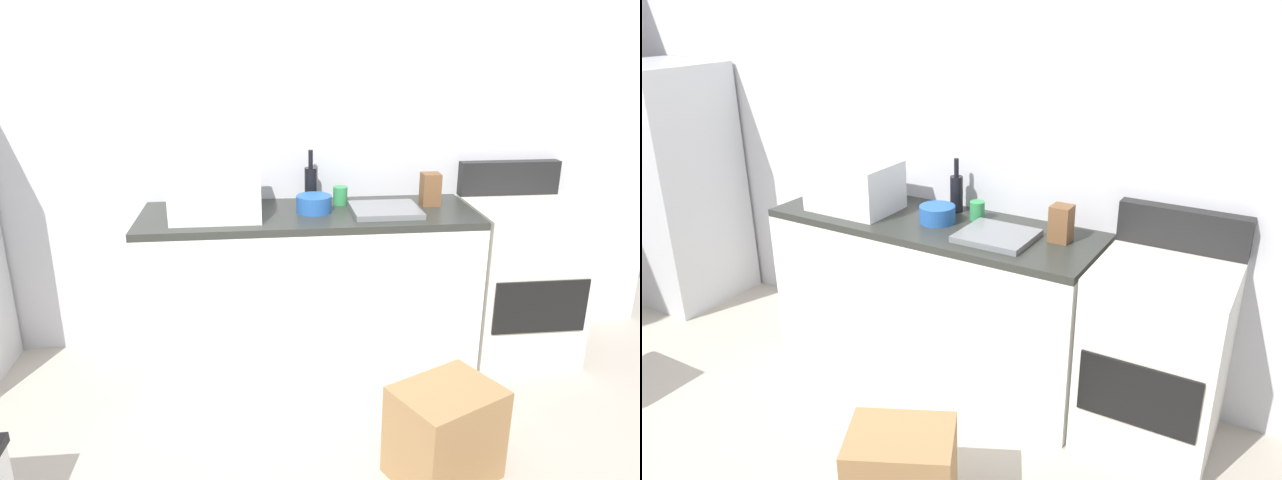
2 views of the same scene
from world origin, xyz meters
TOP-DOWN VIEW (x-y plane):
  - ground_plane at (0.00, 0.00)m, footprint 6.00×6.00m
  - wall_back at (0.00, 1.55)m, footprint 5.00×0.10m
  - kitchen_counter at (0.30, 1.20)m, footprint 1.80×0.60m
  - refrigerator at (-1.75, 1.15)m, footprint 0.68×0.66m
  - stove_oven at (1.52, 1.21)m, footprint 0.60×0.61m
  - microwave at (-0.18, 1.16)m, footprint 0.46×0.34m
  - sink_basin at (0.71, 1.14)m, footprint 0.36×0.32m
  - wine_bottle at (0.33, 1.40)m, footprint 0.07×0.07m
  - coffee_mug at (0.49, 1.34)m, footprint 0.08×0.08m
  - knife_block at (0.99, 1.27)m, footprint 0.10×0.10m
  - mixing_bowl at (0.33, 1.20)m, footprint 0.19×0.19m
  - cardboard_box_large at (0.78, 0.18)m, footprint 0.52×0.47m

SIDE VIEW (x-z plane):
  - ground_plane at x=0.00m, z-range 0.00..0.00m
  - cardboard_box_large at x=0.78m, z-range 0.00..0.42m
  - kitchen_counter at x=0.30m, z-range 0.00..0.90m
  - stove_oven at x=1.52m, z-range -0.08..1.02m
  - refrigerator at x=-1.75m, z-range 0.00..1.61m
  - sink_basin at x=0.71m, z-range 0.90..0.93m
  - mixing_bowl at x=0.33m, z-range 0.90..0.99m
  - coffee_mug at x=0.49m, z-range 0.90..1.00m
  - knife_block at x=0.99m, z-range 0.90..1.08m
  - wine_bottle at x=0.33m, z-range 0.86..1.16m
  - microwave at x=-0.18m, z-range 0.90..1.17m
  - wall_back at x=0.00m, z-range 0.00..2.60m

